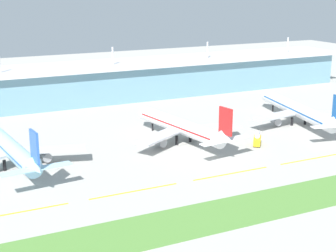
{
  "coord_description": "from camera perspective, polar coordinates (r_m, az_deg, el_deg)",
  "views": [
    {
      "loc": [
        -90.73,
        -145.41,
        59.68
      ],
      "look_at": [
        -7.01,
        26.57,
        7.0
      ],
      "focal_mm": 55.48,
      "sensor_mm": 36.0,
      "label": 1
    }
  ],
  "objects": [
    {
      "name": "ground_plane",
      "position": [
        181.49,
        5.68,
        -3.88
      ],
      "size": [
        600.0,
        600.0,
        0.0
      ],
      "primitive_type": "plane",
      "color": "#A8A59E"
    },
    {
      "name": "terminal_building",
      "position": [
        276.83,
        -6.41,
        4.94
      ],
      "size": [
        288.0,
        34.0,
        28.37
      ],
      "color": "#6693A8",
      "rests_on": "ground"
    },
    {
      "name": "airliner_near",
      "position": [
        180.2,
        -16.78,
        -2.46
      ],
      "size": [
        48.53,
        59.95,
        18.9
      ],
      "color": "#9ED1EA",
      "rests_on": "ground"
    },
    {
      "name": "airliner_middle",
      "position": [
        199.86,
        1.47,
        -0.05
      ],
      "size": [
        48.23,
        60.71,
        18.9
      ],
      "color": "white",
      "rests_on": "ground"
    },
    {
      "name": "airliner_far",
      "position": [
        233.14,
        14.05,
        1.73
      ],
      "size": [
        47.85,
        69.54,
        18.9
      ],
      "color": "white",
      "rests_on": "ground"
    },
    {
      "name": "taxiway_stripe_west",
      "position": [
        147.46,
        -16.21,
        -9.12
      ],
      "size": [
        28.0,
        0.7,
        0.04
      ],
      "primitive_type": "cube",
      "color": "yellow",
      "rests_on": "ground"
    },
    {
      "name": "taxiway_stripe_mid_west",
      "position": [
        155.69,
        -3.74,
        -7.17
      ],
      "size": [
        28.0,
        0.7,
        0.04
      ],
      "primitive_type": "cube",
      "color": "yellow",
      "rests_on": "ground"
    },
    {
      "name": "taxiway_stripe_centre",
      "position": [
        170.44,
        6.93,
        -5.21
      ],
      "size": [
        28.0,
        0.7,
        0.04
      ],
      "primitive_type": "cube",
      "color": "yellow",
      "rests_on": "ground"
    },
    {
      "name": "taxiway_stripe_mid_east",
      "position": [
        190.19,
        15.6,
        -3.47
      ],
      "size": [
        28.0,
        0.7,
        0.04
      ],
      "primitive_type": "cube",
      "color": "yellow",
      "rests_on": "ground"
    },
    {
      "name": "grass_verge",
      "position": [
        153.33,
        13.01,
        -7.91
      ],
      "size": [
        300.0,
        18.0,
        0.1
      ],
      "primitive_type": "cube",
      "color": "#518438",
      "rests_on": "ground"
    },
    {
      "name": "fuel_truck",
      "position": [
        200.69,
        9.78,
        -1.46
      ],
      "size": [
        6.46,
        7.28,
        4.95
      ],
      "color": "gold",
      "rests_on": "ground"
    }
  ]
}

